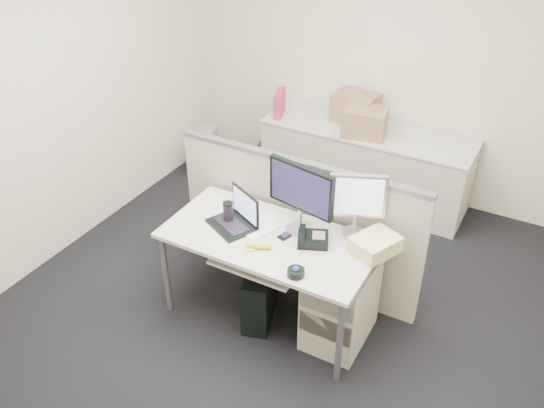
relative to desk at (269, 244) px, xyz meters
The scene contains 26 objects.
floor 0.67m from the desk, ahead, with size 4.00×4.50×0.01m, color black.
wall_back 2.35m from the desk, 90.00° to the left, with size 4.00×0.02×2.70m, color beige.
wall_left 2.11m from the desk, behind, with size 0.02×4.50×2.70m, color beige.
desk is the anchor object (origin of this frame).
keyboard_tray 0.19m from the desk, 90.00° to the right, with size 0.62×0.32×0.02m, color silver.
drawer_pedestal 0.65m from the desk, ahead, with size 0.40×0.55×0.65m, color beige.
cubicle_partition 0.46m from the desk, 90.00° to the left, with size 2.00×0.06×1.10m, color #A79988.
back_counter 1.95m from the desk, 90.00° to the left, with size 2.00×0.60×0.72m, color beige.
monitor_main 0.40m from the desk, 50.19° to the left, with size 0.52×0.20×0.52m, color black.
monitor_small 0.67m from the desk, 32.20° to the left, with size 0.39×0.19×0.47m, color #B7B7BC.
laptop 0.36m from the desk, behind, with size 0.33×0.25×0.25m, color black.
trackball 0.46m from the desk, 38.66° to the right, with size 0.11×0.11×0.04m, color black.
desk_phone 0.33m from the desk, 14.93° to the left, with size 0.21×0.17×0.07m, color black.
paper_stack 0.15m from the desk, 156.02° to the left, with size 0.21×0.26×0.01m, color white.
sticky_pad 0.20m from the desk, 105.52° to the right, with size 0.07×0.07×0.01m, color yellow.
travel_mug 0.38m from the desk, behind, with size 0.07×0.07×0.15m, color black.
banana 0.17m from the desk, 90.00° to the right, with size 0.20×0.05×0.04m, color #F0BA4A.
cellphone 0.14m from the desk, 31.34° to the left, with size 0.06×0.11×0.01m, color black.
manila_folders 0.74m from the desk, 15.86° to the left, with size 0.24×0.30×0.11m, color #CDBE82.
keyboard 0.15m from the desk, 109.65° to the right, with size 0.44×0.16×0.02m, color black.
pc_tower_desk 0.45m from the desk, 135.75° to the right, with size 0.19×0.48×0.45m, color black.
pc_tower_spare_dark 2.15m from the desk, 119.99° to the left, with size 0.16×0.41×0.38m, color black.
pc_tower_spare_silver 2.40m from the desk, 136.20° to the left, with size 0.19×0.47×0.44m, color #B7B7BC.
cardboard_box_left 2.07m from the desk, 95.29° to the left, with size 0.40×0.30×0.30m, color #A1825B.
cardboard_box_right 1.82m from the desk, 90.00° to the left, with size 0.39×0.30×0.28m, color #A1825B.
red_binder 2.05m from the desk, 116.19° to the left, with size 0.07×0.29×0.27m, color #BE2D44.
Camera 1 is at (1.58, -2.84, 3.12)m, focal length 38.00 mm.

